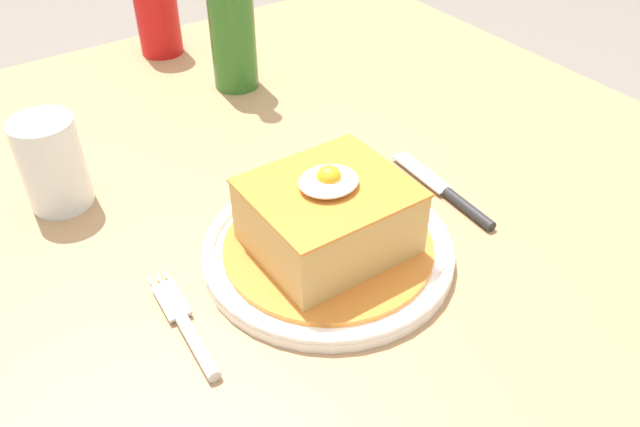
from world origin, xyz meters
TOP-DOWN VIEW (x-y plane):
  - dining_table at (0.00, 0.00)m, footprint 1.10×1.01m
  - main_plate at (0.00, -0.13)m, footprint 0.25×0.25m
  - sandwich_meal at (0.00, -0.13)m, footprint 0.21×0.21m
  - fork at (-0.16, -0.15)m, footprint 0.03×0.14m
  - knife at (0.17, -0.13)m, footprint 0.02×0.17m
  - soda_can at (0.06, 0.42)m, footprint 0.07×0.07m
  - beer_bottle_green at (0.10, 0.25)m, footprint 0.06×0.06m
  - drinking_glass at (-0.20, 0.11)m, footprint 0.07×0.07m

SIDE VIEW (x-z plane):
  - dining_table at x=0.00m, z-range 0.26..0.98m
  - fork at x=-0.16m, z-range 0.72..0.73m
  - knife at x=0.17m, z-range 0.72..0.73m
  - main_plate at x=0.00m, z-range 0.72..0.74m
  - drinking_glass at x=-0.20m, z-range 0.71..0.82m
  - sandwich_meal at x=0.00m, z-range 0.72..0.82m
  - soda_can at x=0.06m, z-range 0.72..0.84m
  - beer_bottle_green at x=0.10m, z-range 0.69..0.95m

